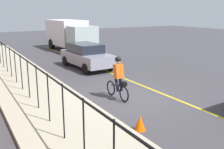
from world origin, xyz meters
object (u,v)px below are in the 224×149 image
object	(u,v)px
cyclist_lead	(118,78)
box_truck_background	(70,34)
parked_sedan_rear	(86,55)
traffic_cone_near	(140,123)

from	to	relation	value
cyclist_lead	box_truck_background	bearing A→B (deg)	-14.36
cyclist_lead	parked_sedan_rear	bearing A→B (deg)	-13.84
cyclist_lead	traffic_cone_near	size ratio (longest dim) A/B	3.70
parked_sedan_rear	traffic_cone_near	size ratio (longest dim) A/B	9.08
cyclist_lead	traffic_cone_near	world-z (taller)	cyclist_lead
cyclist_lead	box_truck_background	world-z (taller)	box_truck_background
cyclist_lead	parked_sedan_rear	xyz separation A→B (m)	(6.31, -1.45, -0.09)
traffic_cone_near	cyclist_lead	bearing A→B (deg)	-18.75
cyclist_lead	traffic_cone_near	xyz separation A→B (m)	(-2.90, 0.99, -0.66)
parked_sedan_rear	traffic_cone_near	world-z (taller)	parked_sedan_rear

